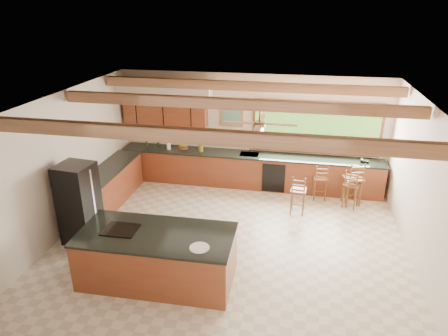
# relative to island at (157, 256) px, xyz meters

# --- Properties ---
(ground) EXTENTS (7.20, 7.20, 0.00)m
(ground) POSITION_rel_island_xyz_m (1.06, 1.40, -0.48)
(ground) COLOR beige
(ground) RESTS_ON ground
(room_shell) EXTENTS (7.27, 6.54, 3.02)m
(room_shell) POSITION_rel_island_xyz_m (0.89, 2.05, 1.73)
(room_shell) COLOR beige
(room_shell) RESTS_ON ground
(counter_run) EXTENTS (7.12, 3.10, 1.23)m
(counter_run) POSITION_rel_island_xyz_m (0.24, 3.92, -0.02)
(counter_run) COLOR brown
(counter_run) RESTS_ON ground
(island) EXTENTS (2.77, 1.34, 0.98)m
(island) POSITION_rel_island_xyz_m (0.00, 0.00, 0.00)
(island) COLOR brown
(island) RESTS_ON ground
(refrigerator) EXTENTS (0.74, 0.72, 1.73)m
(refrigerator) POSITION_rel_island_xyz_m (-1.99, 0.91, 0.39)
(refrigerator) COLOR black
(refrigerator) RESTS_ON ground
(bar_stool_a) EXTENTS (0.38, 0.38, 0.99)m
(bar_stool_a) POSITION_rel_island_xyz_m (2.42, 2.95, 0.11)
(bar_stool_a) COLOR brown
(bar_stool_a) RESTS_ON ground
(bar_stool_b) EXTENTS (0.39, 0.39, 0.97)m
(bar_stool_b) POSITION_rel_island_xyz_m (2.94, 3.80, 0.10)
(bar_stool_b) COLOR brown
(bar_stool_b) RESTS_ON ground
(bar_stool_c) EXTENTS (0.46, 0.46, 1.00)m
(bar_stool_c) POSITION_rel_island_xyz_m (3.69, 3.51, 0.11)
(bar_stool_c) COLOR brown
(bar_stool_c) RESTS_ON ground
(bar_stool_d) EXTENTS (0.52, 0.52, 1.16)m
(bar_stool_d) POSITION_rel_island_xyz_m (3.71, 3.65, 0.21)
(bar_stool_d) COLOR brown
(bar_stool_d) RESTS_ON ground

